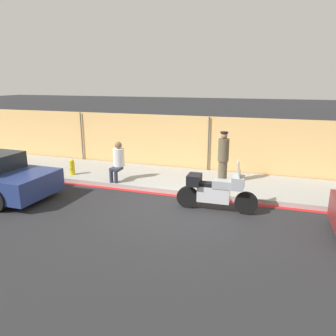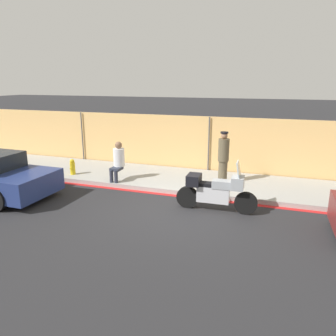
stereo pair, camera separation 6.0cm
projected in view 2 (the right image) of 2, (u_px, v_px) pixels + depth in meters
name	position (u px, v px, depth m)	size (l,w,h in m)	color
ground_plane	(177.00, 211.00, 9.12)	(120.00, 120.00, 0.00)	#262628
sidewalk	(200.00, 182.00, 11.54)	(41.63, 2.77, 0.15)	#9E9E99
curb_paint_stripe	(188.00, 197.00, 10.22)	(41.63, 0.18, 0.01)	red
storefront_fence	(209.00, 145.00, 12.62)	(39.55, 0.17, 2.21)	#E5B26B
motorcycle	(215.00, 191.00, 9.03)	(2.26, 0.53, 1.46)	black
officer_standing	(223.00, 157.00, 11.00)	(0.37, 0.37, 1.74)	brown
person_seated_on_curb	(118.00, 159.00, 11.35)	(0.39, 0.69, 1.35)	#2D3342
fire_hydrant	(72.00, 167.00, 12.11)	(0.19, 0.24, 0.58)	gold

